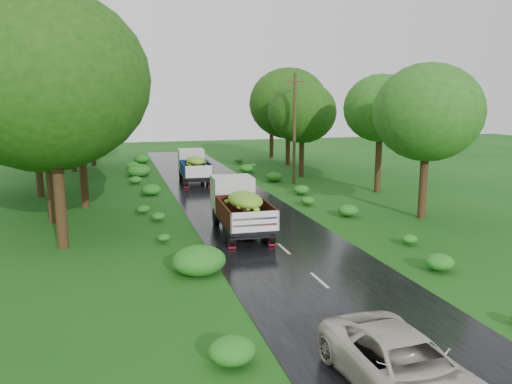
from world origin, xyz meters
name	(u,v)px	position (x,y,z in m)	size (l,w,h in m)	color
ground	(319,281)	(0.00, 0.00, 0.00)	(120.00, 120.00, 0.00)	#12440E
road	(277,243)	(0.00, 5.00, 0.01)	(6.50, 80.00, 0.02)	black
road_lines	(270,237)	(0.00, 6.00, 0.02)	(0.12, 69.60, 0.00)	#BFB78C
truck_near	(239,204)	(-1.20, 7.25, 1.43)	(2.34, 6.08, 2.52)	black
truck_far	(194,165)	(-1.06, 22.58, 1.38)	(2.25, 5.88, 2.44)	black
car	(403,366)	(-1.01, -7.09, 0.70)	(2.24, 4.86, 1.35)	beige
utility_pole	(294,128)	(6.25, 19.79, 4.30)	(1.47, 0.25, 8.36)	#382616
trees_left	(65,94)	(-10.06, 21.25, 6.82)	(7.38, 32.30, 9.35)	black
trees_right	(319,108)	(9.32, 22.41, 5.72)	(6.00, 31.28, 7.75)	black
shrubs	(232,198)	(0.00, 14.00, 0.35)	(11.90, 44.00, 0.70)	#216217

